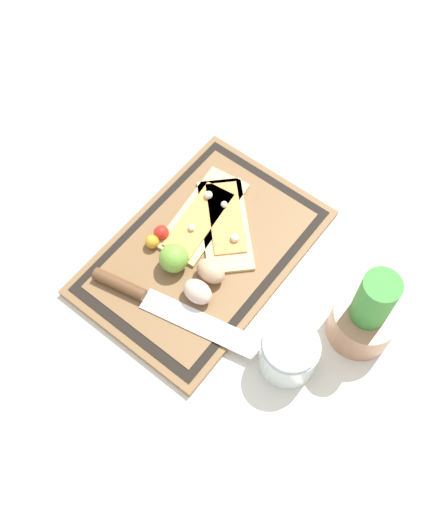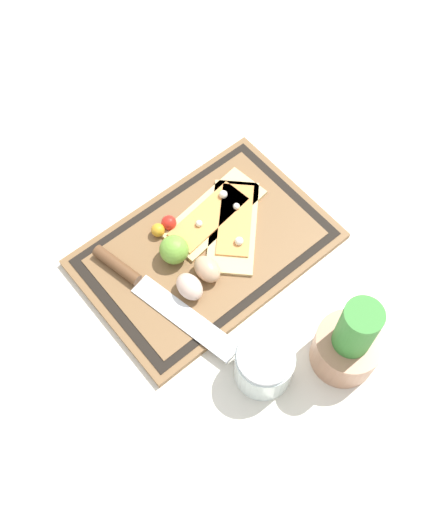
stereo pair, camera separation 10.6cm
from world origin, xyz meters
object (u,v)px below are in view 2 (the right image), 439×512
(lime, at_px, (174,250))
(cherry_tomato_yellow, at_px, (158,230))
(herb_pot, at_px, (349,344))
(egg_brown, at_px, (207,269))
(sauce_jar, at_px, (264,366))
(egg_pink, at_px, (190,287))
(pizza_slice_far, at_px, (235,226))
(knife, at_px, (140,283))
(cherry_tomato_red, at_px, (169,223))
(pizza_slice_near, at_px, (213,213))

(lime, distance_m, cherry_tomato_yellow, 0.06)
(cherry_tomato_yellow, relative_size, herb_pot, 0.14)
(egg_brown, distance_m, sauce_jar, 0.20)
(egg_pink, xyz_separation_m, sauce_jar, (-0.00, 0.19, 0.00))
(pizza_slice_far, xyz_separation_m, lime, (0.12, -0.02, 0.02))
(herb_pot, bearing_deg, knife, -60.14)
(cherry_tomato_yellow, bearing_deg, egg_pink, 77.35)
(pizza_slice_far, relative_size, cherry_tomato_red, 7.08)
(lime, bearing_deg, egg_brown, 108.96)
(lime, xyz_separation_m, herb_pot, (-0.10, 0.33, 0.02))
(cherry_tomato_yellow, xyz_separation_m, herb_pot, (-0.10, 0.38, 0.04))
(cherry_tomato_yellow, bearing_deg, pizza_slice_far, 145.59)
(pizza_slice_far, height_order, egg_brown, egg_brown)
(pizza_slice_near, xyz_separation_m, sauce_jar, (0.13, 0.28, 0.02))
(knife, bearing_deg, herb_pot, 119.86)
(pizza_slice_near, distance_m, lime, 0.11)
(cherry_tomato_red, bearing_deg, egg_brown, 85.96)
(sauce_jar, bearing_deg, egg_brown, -101.96)
(knife, height_order, lime, lime)
(cherry_tomato_red, xyz_separation_m, herb_pot, (-0.07, 0.38, 0.03))
(herb_pot, bearing_deg, sauce_jar, -28.51)
(pizza_slice_far, distance_m, herb_pot, 0.31)
(lime, bearing_deg, pizza_slice_far, 169.80)
(cherry_tomato_red, distance_m, sauce_jar, 0.32)
(pizza_slice_near, xyz_separation_m, pizza_slice_far, (-0.01, 0.05, 0.00))
(knife, relative_size, cherry_tomato_red, 11.02)
(lime, height_order, cherry_tomato_yellow, lime)
(cherry_tomato_yellow, bearing_deg, knife, 35.60)
(lime, bearing_deg, cherry_tomato_red, -118.53)
(egg_pink, xyz_separation_m, herb_pot, (-0.12, 0.25, 0.03))
(cherry_tomato_yellow, distance_m, sauce_jar, 0.32)
(pizza_slice_near, bearing_deg, egg_pink, 36.01)
(lime, bearing_deg, knife, 3.55)
(knife, height_order, egg_pink, egg_pink)
(pizza_slice_far, relative_size, cherry_tomato_yellow, 7.87)
(pizza_slice_far, relative_size, knife, 0.64)
(pizza_slice_near, relative_size, knife, 0.69)
(egg_pink, relative_size, sauce_jar, 0.57)
(pizza_slice_near, bearing_deg, lime, 12.61)
(cherry_tomato_red, bearing_deg, egg_pink, 67.40)
(pizza_slice_near, relative_size, sauce_jar, 2.24)
(pizza_slice_far, distance_m, sauce_jar, 0.28)
(sauce_jar, bearing_deg, cherry_tomato_red, -98.95)
(egg_brown, height_order, cherry_tomato_yellow, egg_brown)
(egg_pink, distance_m, lime, 0.08)
(pizza_slice_far, relative_size, egg_brown, 3.67)
(lime, bearing_deg, cherry_tomato_yellow, -96.39)
(cherry_tomato_yellow, xyz_separation_m, sauce_jar, (0.03, 0.32, 0.01))
(egg_brown, relative_size, egg_pink, 1.00)
(egg_brown, distance_m, lime, 0.07)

